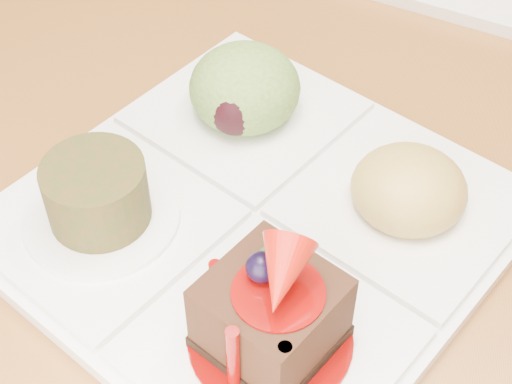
# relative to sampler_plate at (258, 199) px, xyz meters

# --- Properties ---
(sampler_plate) EXTENTS (0.39, 0.39, 0.11)m
(sampler_plate) POSITION_rel_sampler_plate_xyz_m (0.00, 0.00, 0.00)
(sampler_plate) COLOR white
(sampler_plate) RESTS_ON dining_table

